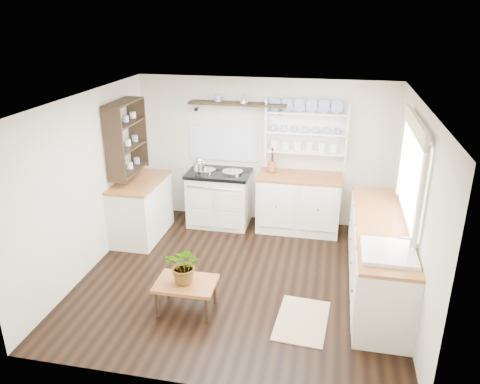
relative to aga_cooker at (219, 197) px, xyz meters
name	(u,v)px	position (x,y,z in m)	size (l,w,h in m)	color
floor	(240,278)	(0.66, -1.57, -0.45)	(4.00, 3.80, 0.01)	black
wall_back	(264,152)	(0.66, 0.33, 0.70)	(4.00, 0.02, 2.30)	beige
wall_right	(413,209)	(2.66, -1.57, 0.70)	(0.02, 3.80, 2.30)	beige
wall_left	(88,184)	(-1.34, -1.57, 0.70)	(0.02, 3.80, 2.30)	beige
ceiling	(240,101)	(0.66, -1.57, 1.85)	(4.00, 3.80, 0.01)	white
window	(412,170)	(2.61, -1.42, 1.12)	(0.08, 1.55, 1.22)	white
aga_cooker	(219,197)	(0.00, 0.00, 0.00)	(0.98, 0.68, 0.91)	silver
back_cabinets	(298,202)	(1.26, 0.03, 0.01)	(1.27, 0.63, 0.90)	white
right_cabinets	(379,256)	(2.36, -1.47, 0.01)	(0.62, 2.43, 0.90)	white
belfast_sink	(387,262)	(2.36, -2.22, 0.35)	(0.55, 0.60, 0.45)	white
left_cabinets	(141,208)	(-1.04, -0.67, 0.01)	(0.62, 1.13, 0.90)	white
plate_rack	(307,129)	(1.31, 0.29, 1.11)	(1.20, 0.22, 0.90)	white
high_shelf	(238,104)	(0.26, 0.21, 1.46)	(1.50, 0.29, 0.16)	black
left_shelving	(126,137)	(-1.18, -0.67, 1.10)	(0.28, 0.80, 1.05)	black
kettle	(199,164)	(-0.28, -0.12, 0.59)	(0.17, 0.17, 0.21)	silver
utensil_crock	(271,166)	(0.81, 0.11, 0.54)	(0.13, 0.13, 0.15)	brown
center_table	(186,286)	(0.19, -2.36, -0.13)	(0.68, 0.49, 0.37)	brown
potted_plant	(185,265)	(0.19, -2.36, 0.14)	(0.40, 0.35, 0.45)	#3F7233
floor_rug	(302,320)	(1.52, -2.31, -0.44)	(0.55, 0.85, 0.02)	#9C745A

